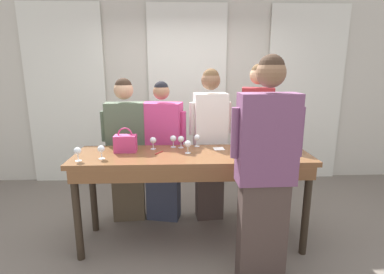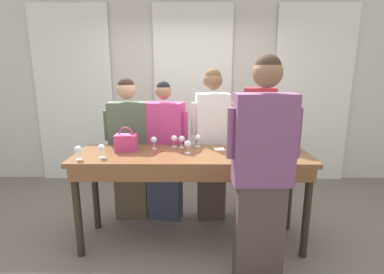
# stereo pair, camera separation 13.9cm
# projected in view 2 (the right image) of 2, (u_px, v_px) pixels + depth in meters

# --- Properties ---
(ground_plane) EXTENTS (18.00, 18.00, 0.00)m
(ground_plane) POSITION_uv_depth(u_px,v_px,m) (192.00, 241.00, 3.15)
(ground_plane) COLOR #70665B
(wall_back) EXTENTS (12.00, 0.06, 2.80)m
(wall_back) POSITION_uv_depth(u_px,v_px,m) (193.00, 92.00, 4.66)
(wall_back) COLOR beige
(wall_back) RESTS_ON ground_plane
(curtain_panel_left) EXTENTS (1.18, 0.03, 2.69)m
(curtain_panel_left) POSITION_uv_depth(u_px,v_px,m) (74.00, 96.00, 4.62)
(curtain_panel_left) COLOR white
(curtain_panel_left) RESTS_ON ground_plane
(curtain_panel_center) EXTENTS (1.18, 0.03, 2.69)m
(curtain_panel_center) POSITION_uv_depth(u_px,v_px,m) (193.00, 96.00, 4.61)
(curtain_panel_center) COLOR white
(curtain_panel_center) RESTS_ON ground_plane
(curtain_panel_right) EXTENTS (1.18, 0.03, 2.69)m
(curtain_panel_right) POSITION_uv_depth(u_px,v_px,m) (312.00, 96.00, 4.59)
(curtain_panel_right) COLOR white
(curtain_panel_right) RESTS_ON ground_plane
(tasting_bar) EXTENTS (2.29, 0.67, 0.96)m
(tasting_bar) POSITION_uv_depth(u_px,v_px,m) (192.00, 166.00, 2.93)
(tasting_bar) COLOR brown
(tasting_bar) RESTS_ON ground_plane
(wine_bottle) EXTENTS (0.08, 0.08, 0.32)m
(wine_bottle) POSITION_uv_depth(u_px,v_px,m) (297.00, 140.00, 2.95)
(wine_bottle) COLOR black
(wine_bottle) RESTS_ON tasting_bar
(handbag) EXTENTS (0.22, 0.14, 0.25)m
(handbag) POSITION_uv_depth(u_px,v_px,m) (126.00, 142.00, 3.01)
(handbag) COLOR #C63870
(handbag) RESTS_ON tasting_bar
(wine_glass_front_left) EXTENTS (0.07, 0.07, 0.13)m
(wine_glass_front_left) POSITION_uv_depth(u_px,v_px,m) (174.00, 139.00, 3.15)
(wine_glass_front_left) COLOR white
(wine_glass_front_left) RESTS_ON tasting_bar
(wine_glass_front_mid) EXTENTS (0.07, 0.07, 0.13)m
(wine_glass_front_mid) POSITION_uv_depth(u_px,v_px,m) (284.00, 142.00, 3.03)
(wine_glass_front_mid) COLOR white
(wine_glass_front_mid) RESTS_ON tasting_bar
(wine_glass_front_right) EXTENTS (0.07, 0.07, 0.13)m
(wine_glass_front_right) POSITION_uv_depth(u_px,v_px,m) (237.00, 152.00, 2.64)
(wine_glass_front_right) COLOR white
(wine_glass_front_right) RESTS_ON tasting_bar
(wine_glass_center_left) EXTENTS (0.07, 0.07, 0.13)m
(wine_glass_center_left) POSITION_uv_depth(u_px,v_px,m) (182.00, 139.00, 3.12)
(wine_glass_center_left) COLOR white
(wine_glass_center_left) RESTS_ON tasting_bar
(wine_glass_center_mid) EXTENTS (0.07, 0.07, 0.13)m
(wine_glass_center_mid) POSITION_uv_depth(u_px,v_px,m) (78.00, 150.00, 2.72)
(wine_glass_center_mid) COLOR white
(wine_glass_center_mid) RESTS_ON tasting_bar
(wine_glass_center_right) EXTENTS (0.07, 0.07, 0.13)m
(wine_glass_center_right) POSITION_uv_depth(u_px,v_px,m) (198.00, 138.00, 3.17)
(wine_glass_center_right) COLOR white
(wine_glass_center_right) RESTS_ON tasting_bar
(wine_glass_back_left) EXTENTS (0.07, 0.07, 0.13)m
(wine_glass_back_left) POSITION_uv_depth(u_px,v_px,m) (101.00, 148.00, 2.78)
(wine_glass_back_left) COLOR white
(wine_glass_back_left) RESTS_ON tasting_bar
(wine_glass_back_mid) EXTENTS (0.07, 0.07, 0.13)m
(wine_glass_back_mid) POSITION_uv_depth(u_px,v_px,m) (188.00, 144.00, 2.92)
(wine_glass_back_mid) COLOR white
(wine_glass_back_mid) RESTS_ON tasting_bar
(wine_glass_back_right) EXTENTS (0.07, 0.07, 0.13)m
(wine_glass_back_right) POSITION_uv_depth(u_px,v_px,m) (154.00, 140.00, 3.08)
(wine_glass_back_right) COLOR white
(wine_glass_back_right) RESTS_ON tasting_bar
(wine_glass_near_host) EXTENTS (0.07, 0.07, 0.13)m
(wine_glass_near_host) POSITION_uv_depth(u_px,v_px,m) (246.00, 150.00, 2.72)
(wine_glass_near_host) COLOR white
(wine_glass_near_host) RESTS_ON tasting_bar
(napkin) EXTENTS (0.12, 0.12, 0.00)m
(napkin) POSITION_uv_depth(u_px,v_px,m) (219.00, 149.00, 3.08)
(napkin) COLOR white
(napkin) RESTS_ON tasting_bar
(pen) EXTENTS (0.07, 0.11, 0.01)m
(pen) POSITION_uv_depth(u_px,v_px,m) (159.00, 152.00, 2.95)
(pen) COLOR maroon
(pen) RESTS_ON tasting_bar
(guest_olive_jacket) EXTENTS (0.54, 0.23, 1.67)m
(guest_olive_jacket) POSITION_uv_depth(u_px,v_px,m) (129.00, 148.00, 3.46)
(guest_olive_jacket) COLOR brown
(guest_olive_jacket) RESTS_ON ground_plane
(guest_pink_top) EXTENTS (0.56, 0.33, 1.63)m
(guest_pink_top) POSITION_uv_depth(u_px,v_px,m) (165.00, 152.00, 3.47)
(guest_pink_top) COLOR #383D51
(guest_pink_top) RESTS_ON ground_plane
(guest_cream_sweater) EXTENTS (0.48, 0.28, 1.77)m
(guest_cream_sweater) POSITION_uv_depth(u_px,v_px,m) (212.00, 144.00, 3.44)
(guest_cream_sweater) COLOR #473833
(guest_cream_sweater) RESTS_ON ground_plane
(guest_striped_shirt) EXTENTS (0.47, 0.30, 1.82)m
(guest_striped_shirt) POSITION_uv_depth(u_px,v_px,m) (258.00, 141.00, 3.43)
(guest_striped_shirt) COLOR #473833
(guest_striped_shirt) RESTS_ON ground_plane
(host_pouring) EXTENTS (0.57, 0.22, 1.88)m
(host_pouring) POSITION_uv_depth(u_px,v_px,m) (262.00, 173.00, 2.33)
(host_pouring) COLOR #473833
(host_pouring) RESTS_ON ground_plane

